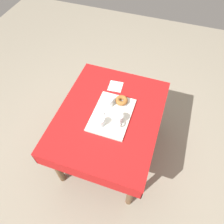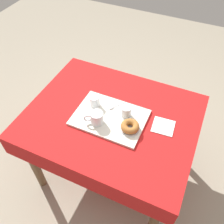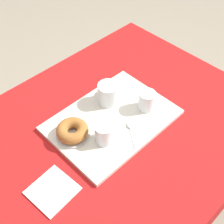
% 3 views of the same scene
% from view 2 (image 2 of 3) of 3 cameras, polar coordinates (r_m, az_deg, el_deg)
% --- Properties ---
extents(ground_plane, '(6.00, 6.00, 0.00)m').
position_cam_2_polar(ground_plane, '(2.22, -0.09, -13.16)').
color(ground_plane, gray).
extents(dining_table, '(1.15, 0.92, 0.72)m').
position_cam_2_polar(dining_table, '(1.70, -0.11, -3.10)').
color(dining_table, red).
rests_on(dining_table, ground).
extents(serving_tray, '(0.47, 0.34, 0.02)m').
position_cam_2_polar(serving_tray, '(1.60, -0.44, -1.31)').
color(serving_tray, silver).
rests_on(serving_tray, dining_table).
extents(tea_mug_left, '(0.12, 0.09, 0.09)m').
position_cam_2_polar(tea_mug_left, '(1.54, -3.70, -1.47)').
color(tea_mug_left, white).
rests_on(tea_mug_left, serving_tray).
extents(water_glass_near, '(0.07, 0.07, 0.08)m').
position_cam_2_polar(water_glass_near, '(1.58, 3.35, 0.06)').
color(water_glass_near, white).
rests_on(water_glass_near, serving_tray).
extents(water_glass_far, '(0.07, 0.07, 0.08)m').
position_cam_2_polar(water_glass_far, '(1.64, -4.12, 2.46)').
color(water_glass_far, white).
rests_on(water_glass_far, serving_tray).
extents(donut_plate_left, '(0.12, 0.12, 0.01)m').
position_cam_2_polar(donut_plate_left, '(1.53, 4.25, -3.96)').
color(donut_plate_left, silver).
rests_on(donut_plate_left, serving_tray).
extents(sugar_donut_left, '(0.12, 0.12, 0.04)m').
position_cam_2_polar(sugar_donut_left, '(1.51, 4.30, -3.39)').
color(sugar_donut_left, '#A3662D').
rests_on(sugar_donut_left, donut_plate_left).
extents(teaspoon_near, '(0.09, 0.11, 0.01)m').
position_cam_2_polar(teaspoon_near, '(1.65, 0.25, 1.18)').
color(teaspoon_near, silver).
rests_on(teaspoon_near, serving_tray).
extents(paper_napkin, '(0.15, 0.15, 0.01)m').
position_cam_2_polar(paper_napkin, '(1.59, 12.05, -3.35)').
color(paper_napkin, white).
rests_on(paper_napkin, dining_table).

